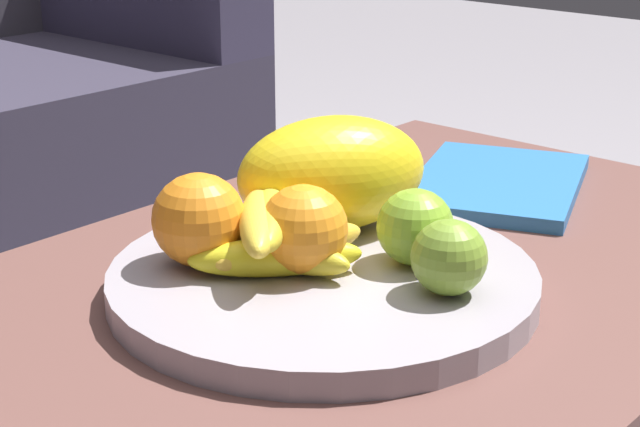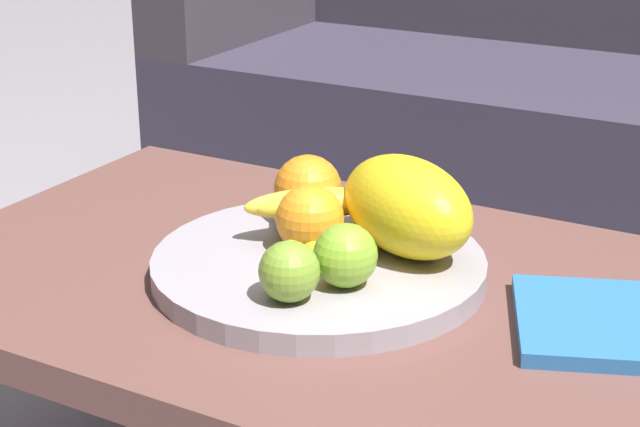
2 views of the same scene
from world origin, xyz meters
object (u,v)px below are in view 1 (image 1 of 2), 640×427
banana_bunch (274,238)px  fruit_bowl (320,280)px  orange_front (303,229)px  apple_front (449,257)px  coffee_table (349,328)px  apple_left (415,227)px  magazine (497,183)px  orange_left (199,220)px  melon_large_front (332,174)px

banana_bunch → fruit_bowl: bearing=-45.9°
orange_front → apple_front: 0.13m
coffee_table → apple_left: 0.12m
apple_left → magazine: 0.31m
orange_front → apple_front: orange_front is taller
fruit_bowl → banana_bunch: size_ratio=2.22×
apple_front → orange_front: bearing=110.1°
coffee_table → banana_bunch: banana_bunch is taller
fruit_bowl → banana_bunch: bearing=134.1°
orange_left → apple_front: bearing=-65.3°
apple_left → orange_front: bearing=141.4°
coffee_table → magazine: 0.32m
apple_front → magazine: apple_front is taller
apple_front → coffee_table: bearing=85.4°
magazine → banana_bunch: bearing=159.5°
magazine → orange_front: bearing=163.2°
melon_large_front → banana_bunch: melon_large_front is taller
apple_front → banana_bunch: (-0.06, 0.14, -0.00)m
apple_left → melon_large_front: bearing=80.4°
coffee_table → fruit_bowl: size_ratio=2.70×
fruit_bowl → apple_left: apple_left is taller
banana_bunch → apple_left: bearing=-43.7°
apple_left → magazine: bearing=17.9°
apple_left → orange_left: bearing=131.5°
orange_front → apple_left: 0.10m
apple_front → melon_large_front: bearing=73.0°
magazine → orange_left: bearing=151.7°
apple_left → fruit_bowl: bearing=137.3°
apple_left → banana_bunch: apple_left is taller
melon_large_front → magazine: (0.27, -0.02, -0.07)m
orange_front → orange_left: (-0.05, 0.08, 0.00)m
orange_front → apple_front: (0.04, -0.12, -0.01)m
fruit_bowl → magazine: (0.35, 0.04, -0.00)m
coffee_table → apple_front: 0.15m
apple_front → apple_left: 0.07m
melon_large_front → apple_front: melon_large_front is taller
banana_bunch → magazine: (0.38, 0.01, -0.04)m
fruit_bowl → apple_front: 0.13m
orange_front → apple_front: bearing=-69.9°
coffee_table → orange_left: orange_left is taller
coffee_table → apple_front: size_ratio=16.05×
fruit_bowl → apple_front: (0.03, -0.12, 0.04)m
orange_front → magazine: (0.37, 0.03, -0.06)m
apple_left → banana_bunch: bearing=136.3°
apple_front → magazine: bearing=25.2°
fruit_bowl → magazine: bearing=6.0°
fruit_bowl → magazine: size_ratio=1.51×
apple_left → banana_bunch: size_ratio=0.40×
melon_large_front → apple_front: 0.18m
fruit_bowl → melon_large_front: melon_large_front is taller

